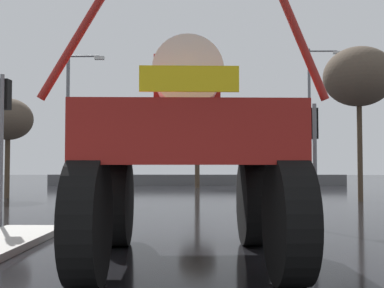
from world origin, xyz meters
TOP-DOWN VIEW (x-y plane):
  - ground_plane at (0.00, 18.00)m, footprint 120.00×120.00m
  - oversize_sprayer at (0.13, 5.84)m, footprint 4.15×5.50m
  - sedan_ahead at (3.13, 21.07)m, footprint 2.21×4.25m
  - traffic_signal_near_left at (-5.03, 10.24)m, footprint 0.24×0.54m
  - traffic_signal_near_right at (3.43, 10.25)m, footprint 0.24×0.54m
  - traffic_signal_far_left at (3.03, 25.86)m, footprint 0.24×0.55m
  - traffic_signal_far_right at (-4.43, 25.86)m, footprint 0.24×0.55m
  - streetlight_far_left at (-6.31, 21.62)m, footprint 1.96×0.24m
  - streetlight_far_right at (7.45, 27.70)m, footprint 2.13×0.24m
  - bare_tree_left at (-9.64, 21.82)m, footprint 2.55×2.55m
  - bare_tree_right at (7.88, 19.91)m, footprint 3.33×3.33m
  - bare_tree_far_center at (0.11, 33.08)m, footprint 2.88×2.88m
  - roadside_barrier at (0.00, 37.19)m, footprint 24.89×0.24m

SIDE VIEW (x-z plane):
  - ground_plane at x=0.00m, z-range 0.00..0.00m
  - roadside_barrier at x=0.00m, z-range 0.00..0.90m
  - sedan_ahead at x=3.13m, z-range -0.05..1.47m
  - oversize_sprayer at x=0.13m, z-range -0.41..4.37m
  - traffic_signal_far_right at x=-4.43m, z-range 0.76..4.10m
  - traffic_signal_far_left at x=3.03m, z-range 0.76..4.12m
  - traffic_signal_near_right at x=3.43m, z-range 0.77..4.14m
  - traffic_signal_near_left at x=-5.03m, z-range 0.96..5.16m
  - bare_tree_left at x=-9.64m, z-range 1.47..6.65m
  - streetlight_far_left at x=-6.31m, z-range 0.45..7.93m
  - streetlight_far_right at x=7.45m, z-range 0.49..9.63m
  - bare_tree_far_center at x=0.11m, z-range 2.06..8.79m
  - bare_tree_right at x=7.88m, z-range 2.22..9.54m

